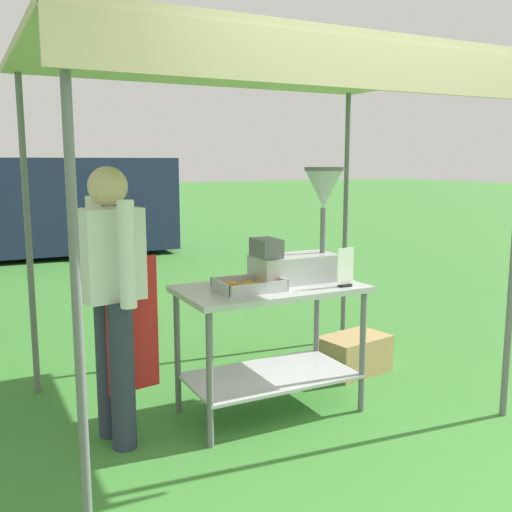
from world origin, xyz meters
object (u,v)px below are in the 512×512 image
(donut_tray, at_px, (249,286))
(donut_fryer, at_px, (302,239))
(donut_cart, at_px, (270,321))
(menu_sign, at_px, (345,270))
(stall_canopy, at_px, (263,74))
(supply_crate, at_px, (354,354))
(van_navy, at_px, (5,206))
(vendor, at_px, (113,292))

(donut_tray, relative_size, donut_fryer, 0.53)
(donut_cart, height_order, menu_sign, menu_sign)
(donut_cart, relative_size, donut_fryer, 1.57)
(stall_canopy, xyz_separation_m, supply_crate, (0.94, 0.25, -2.03))
(van_navy, bearing_deg, donut_fryer, -80.32)
(donut_fryer, distance_m, menu_sign, 0.36)
(menu_sign, distance_m, vendor, 1.44)
(donut_tray, distance_m, vendor, 0.83)
(donut_fryer, distance_m, vendor, 1.28)
(vendor, height_order, van_navy, van_navy)
(supply_crate, bearing_deg, donut_fryer, -156.16)
(stall_canopy, xyz_separation_m, donut_tray, (-0.17, -0.14, -1.30))
(donut_cart, distance_m, vendor, 1.04)
(donut_tray, distance_m, van_navy, 7.69)
(menu_sign, relative_size, van_navy, 0.04)
(donut_tray, relative_size, van_navy, 0.07)
(van_navy, bearing_deg, stall_canopy, -82.26)
(menu_sign, xyz_separation_m, supply_crate, (0.52, 0.57, -0.81))
(donut_tray, xyz_separation_m, supply_crate, (1.11, 0.39, -0.73))
(van_navy, bearing_deg, menu_sign, -79.57)
(stall_canopy, relative_size, supply_crate, 4.97)
(vendor, xyz_separation_m, van_navy, (-0.03, 7.55, -0.02))
(donut_tray, bearing_deg, van_navy, 96.33)
(donut_cart, relative_size, donut_tray, 2.97)
(donut_tray, height_order, supply_crate, donut_tray)
(donut_cart, height_order, vendor, vendor)
(stall_canopy, xyz_separation_m, donut_cart, (-0.00, -0.10, -1.56))
(donut_tray, xyz_separation_m, vendor, (-0.82, 0.09, 0.03))
(supply_crate, bearing_deg, donut_cart, -159.64)
(stall_canopy, relative_size, donut_fryer, 3.80)
(donut_fryer, distance_m, van_navy, 7.66)
(donut_fryer, relative_size, supply_crate, 1.31)
(supply_crate, height_order, van_navy, van_navy)
(vendor, bearing_deg, donut_tray, -6.16)
(van_navy, bearing_deg, supply_crate, -74.88)
(donut_fryer, xyz_separation_m, supply_crate, (0.67, 0.30, -0.98))
(donut_fryer, bearing_deg, donut_cart, -169.03)
(vendor, bearing_deg, stall_canopy, 3.05)
(supply_crate, distance_m, van_navy, 7.55)
(donut_fryer, bearing_deg, donut_tray, -167.86)
(vendor, bearing_deg, menu_sign, -10.87)
(stall_canopy, xyz_separation_m, vendor, (-0.99, -0.05, -1.27))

